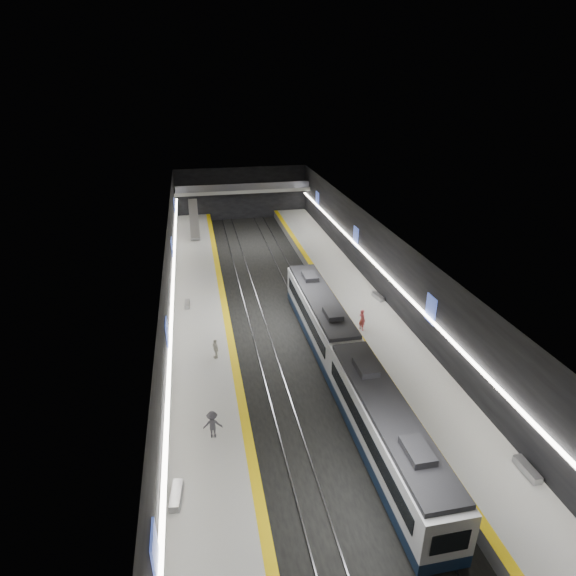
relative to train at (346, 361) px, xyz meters
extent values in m
plane|color=black|center=(-2.50, 10.32, -2.20)|extent=(70.00, 70.00, 0.00)
cube|color=beige|center=(-2.50, 10.32, 5.80)|extent=(20.00, 70.00, 0.04)
cube|color=black|center=(-12.50, 10.32, 1.80)|extent=(0.04, 70.00, 8.00)
cube|color=black|center=(7.50, 10.32, 1.80)|extent=(0.04, 70.00, 8.00)
cube|color=black|center=(-2.50, 45.32, 1.80)|extent=(20.00, 0.04, 8.00)
cube|color=slate|center=(-10.00, 10.32, -1.70)|extent=(5.00, 70.00, 1.00)
cube|color=#B2B3AD|center=(-10.00, 10.32, -1.19)|extent=(5.00, 70.00, 0.02)
cube|color=yellow|center=(-7.80, 10.32, -1.18)|extent=(0.60, 70.00, 0.02)
cube|color=slate|center=(5.00, 10.32, -1.70)|extent=(5.00, 70.00, 1.00)
cube|color=#B2B3AD|center=(5.00, 10.32, -1.19)|extent=(5.00, 70.00, 0.02)
cube|color=yellow|center=(2.80, 10.32, -1.18)|extent=(0.60, 70.00, 0.02)
cube|color=gray|center=(-5.72, 10.32, -2.14)|extent=(0.08, 70.00, 0.12)
cube|color=gray|center=(-4.28, 10.32, -2.14)|extent=(0.08, 70.00, 0.12)
cube|color=gray|center=(-0.72, 10.32, -2.14)|extent=(0.08, 70.00, 0.12)
cube|color=gray|center=(0.72, 10.32, -2.14)|extent=(0.08, 70.00, 0.12)
cube|color=#0F1F37|center=(0.00, -7.50, -1.45)|extent=(2.65, 15.00, 0.80)
cube|color=silver|center=(0.00, -7.50, 0.20)|extent=(2.65, 15.00, 2.50)
cube|color=black|center=(0.00, -7.50, 1.60)|extent=(2.44, 14.25, 0.30)
cube|color=black|center=(0.00, -7.50, 0.25)|extent=(2.69, 13.20, 1.00)
cube|color=black|center=(0.00, -15.02, 0.15)|extent=(1.85, 0.05, 1.20)
cube|color=#0F1F37|center=(0.00, 7.50, -1.45)|extent=(2.65, 15.00, 0.80)
cube|color=silver|center=(0.00, 7.50, 0.20)|extent=(2.65, 15.00, 2.50)
cube|color=black|center=(0.00, 7.50, 1.60)|extent=(2.44, 14.25, 0.30)
cube|color=black|center=(0.00, 7.50, 0.25)|extent=(2.69, 13.20, 1.00)
cube|color=black|center=(0.00, -0.02, 0.15)|extent=(1.85, 0.05, 1.20)
cube|color=#3A4FB0|center=(-12.42, -14.68, 2.30)|extent=(0.10, 1.50, 2.20)
cube|color=#3A4FB0|center=(-12.42, 2.32, 2.30)|extent=(0.10, 1.50, 2.20)
cube|color=#3A4FB0|center=(-12.42, 20.32, 2.30)|extent=(0.10, 1.50, 2.20)
cube|color=#3A4FB0|center=(-12.42, 37.32, 2.30)|extent=(0.10, 1.50, 2.20)
cube|color=#3A4FB0|center=(7.42, 2.32, 2.30)|extent=(0.10, 1.50, 2.20)
cube|color=#3A4FB0|center=(7.42, 20.32, 2.30)|extent=(0.10, 1.50, 2.20)
cube|color=#3A4FB0|center=(7.42, 37.32, 2.30)|extent=(0.10, 1.50, 2.20)
cube|color=white|center=(-12.30, 10.32, 1.60)|extent=(0.25, 68.60, 0.12)
cube|color=white|center=(7.30, 10.32, 1.60)|extent=(0.25, 68.60, 0.12)
cube|color=gray|center=(-2.50, 43.32, 2.80)|extent=(20.00, 3.00, 0.50)
cube|color=#47474C|center=(-2.50, 41.87, 3.55)|extent=(19.60, 0.08, 1.00)
cube|color=#99999E|center=(-10.00, 36.32, 0.70)|extent=(1.20, 7.50, 3.92)
cube|color=#99999E|center=(-12.00, -8.94, -0.97)|extent=(0.74, 1.91, 0.46)
cube|color=#99999E|center=(-11.24, 13.76, -1.00)|extent=(0.51, 1.61, 0.39)
cube|color=#99999E|center=(7.00, -10.93, -0.96)|extent=(0.55, 1.90, 0.46)
cube|color=#99999E|center=(7.00, 11.71, -0.98)|extent=(0.75, 1.80, 0.43)
imported|color=#D24E52|center=(3.38, 6.21, -0.25)|extent=(0.67, 0.80, 1.88)
imported|color=silver|center=(-9.15, 4.23, -0.40)|extent=(0.71, 1.01, 1.59)
imported|color=#39383F|center=(-9.85, -4.60, -0.30)|extent=(1.21, 0.76, 1.80)
camera|label=1|loc=(-9.89, -27.94, 19.15)|focal=30.00mm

